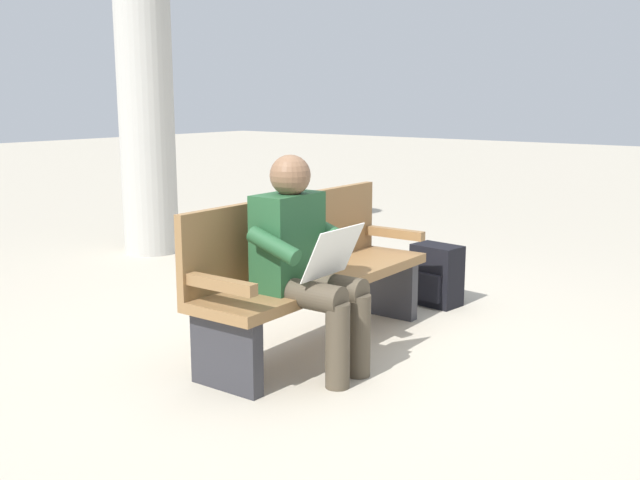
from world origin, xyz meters
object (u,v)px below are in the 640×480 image
at_px(bench_near, 309,271).
at_px(backpack, 436,276).
at_px(person_seated, 304,258).
at_px(support_pillar, 143,44).

xyz_separation_m(bench_near, backpack, (-1.24, 0.17, -0.24)).
bearing_deg(person_seated, bench_near, -146.21).
bearing_deg(support_pillar, backpack, 91.29).
height_order(bench_near, support_pillar, support_pillar).
relative_size(bench_near, person_seated, 1.54).
distance_m(person_seated, backpack, 1.64).
height_order(person_seated, backpack, person_seated).
distance_m(person_seated, support_pillar, 3.74).
bearing_deg(backpack, person_seated, 2.81).
bearing_deg(person_seated, support_pillar, -117.95).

